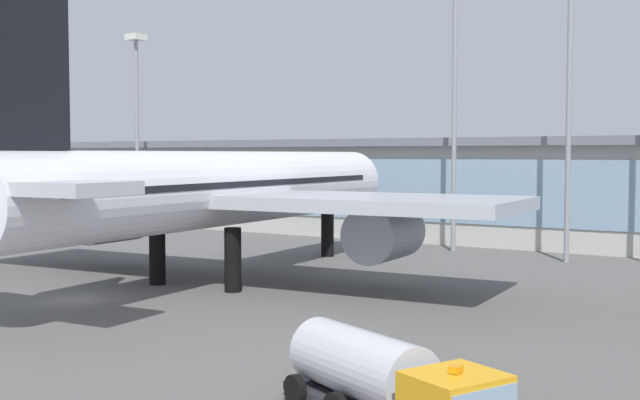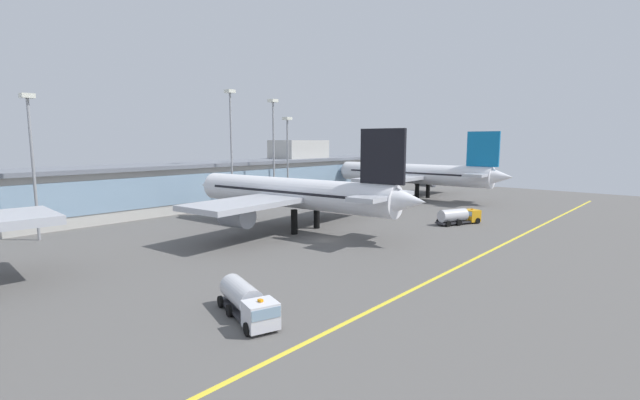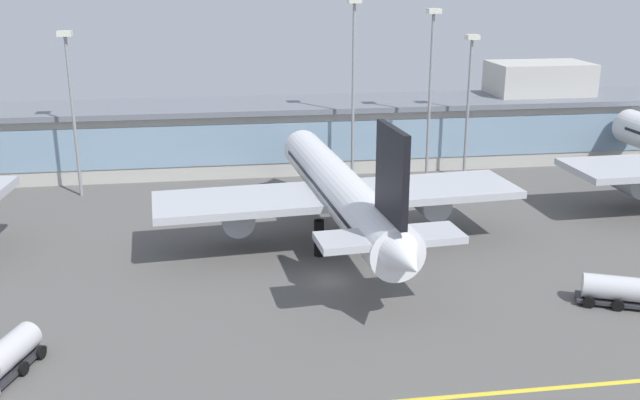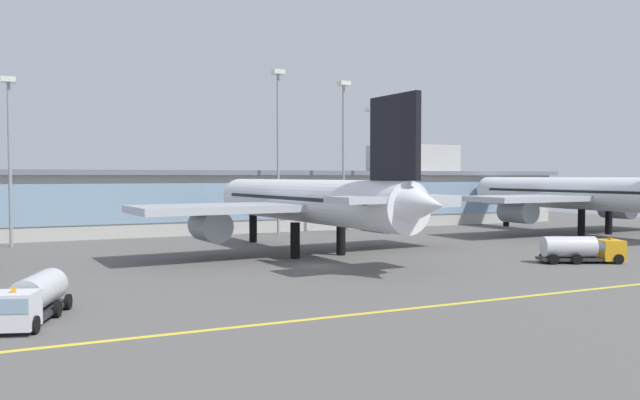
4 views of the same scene
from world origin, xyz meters
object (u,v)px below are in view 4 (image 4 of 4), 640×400
object	(u,v)px
airliner_far_right	(580,194)
baggage_tug_near	(584,249)
apron_light_mast_centre	(343,135)
fuel_tanker_truck	(31,299)
airliner_near_right	(307,202)
apron_light_mast_far_east	(372,149)
apron_light_mast_east	(278,129)
apron_light_mast_west	(9,135)

from	to	relation	value
airliner_far_right	baggage_tug_near	bearing A→B (deg)	131.14
apron_light_mast_centre	fuel_tanker_truck	bearing A→B (deg)	-134.75
fuel_tanker_truck	apron_light_mast_centre	bearing A→B (deg)	154.08
airliner_near_right	fuel_tanker_truck	world-z (taller)	airliner_near_right
fuel_tanker_truck	apron_light_mast_far_east	distance (m)	75.12
fuel_tanker_truck	apron_light_mast_east	xyz separation A→B (m)	(37.02, 50.19, 15.50)
airliner_near_right	baggage_tug_near	bearing A→B (deg)	-134.35
airliner_near_right	baggage_tug_near	xyz separation A→B (m)	(24.12, -20.00, -4.80)
baggage_tug_near	apron_light_mast_west	distance (m)	72.81
airliner_far_right	apron_light_mast_east	distance (m)	50.61
airliner_far_right	apron_light_mast_west	size ratio (longest dim) A/B	2.31
apron_light_mast_east	apron_light_mast_far_east	bearing A→B (deg)	0.20
fuel_tanker_truck	apron_light_mast_centre	size ratio (longest dim) A/B	0.37
fuel_tanker_truck	airliner_far_right	bearing A→B (deg)	129.28
baggage_tug_near	apron_light_mast_east	size ratio (longest dim) A/B	0.35
airliner_far_right	apron_light_mast_east	world-z (taller)	apron_light_mast_east
baggage_tug_near	apron_light_mast_far_east	size ratio (longest dim) A/B	0.44
baggage_tug_near	fuel_tanker_truck	bearing A→B (deg)	-151.44
apron_light_mast_west	apron_light_mast_east	xyz separation A→B (m)	(38.77, 1.39, 2.15)
fuel_tanker_truck	apron_light_mast_far_east	xyz separation A→B (m)	(54.38, 50.25, 12.64)
airliner_near_right	apron_light_mast_far_east	size ratio (longest dim) A/B	2.33
apron_light_mast_west	apron_light_mast_centre	distance (m)	49.63
apron_light_mast_centre	apron_light_mast_west	bearing A→B (deg)	179.40
fuel_tanker_truck	apron_light_mast_centre	distance (m)	69.55
apron_light_mast_west	baggage_tug_near	bearing A→B (deg)	-37.73
apron_light_mast_west	apron_light_mast_centre	xyz separation A→B (m)	(49.61, -0.52, 1.39)
apron_light_mast_centre	apron_light_mast_east	xyz separation A→B (m)	(-10.84, 1.92, 0.76)
airliner_near_right	apron_light_mast_far_east	bearing A→B (deg)	-47.80
airliner_far_right	fuel_tanker_truck	world-z (taller)	airliner_far_right
airliner_near_right	apron_light_mast_centre	world-z (taller)	apron_light_mast_centre
airliner_far_right	fuel_tanker_truck	distance (m)	88.24
airliner_near_right	apron_light_mast_centre	bearing A→B (deg)	-41.02
airliner_far_right	baggage_tug_near	world-z (taller)	airliner_far_right
apron_light_mast_west	apron_light_mast_east	size ratio (longest dim) A/B	0.85
airliner_near_right	apron_light_mast_east	xyz separation A→B (m)	(6.28, 25.19, 10.70)
airliner_near_right	fuel_tanker_truck	size ratio (longest dim) A/B	5.30
apron_light_mast_far_east	airliner_near_right	bearing A→B (deg)	-133.12
airliner_far_right	apron_light_mast_east	size ratio (longest dim) A/B	1.97
apron_light_mast_east	apron_light_mast_centre	bearing A→B (deg)	-10.03
airliner_near_right	airliner_far_right	bearing A→B (deg)	-88.32
airliner_near_right	fuel_tanker_truck	xyz separation A→B (m)	(-30.74, -25.00, -4.80)
airliner_far_right	apron_light_mast_far_east	world-z (taller)	apron_light_mast_far_east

